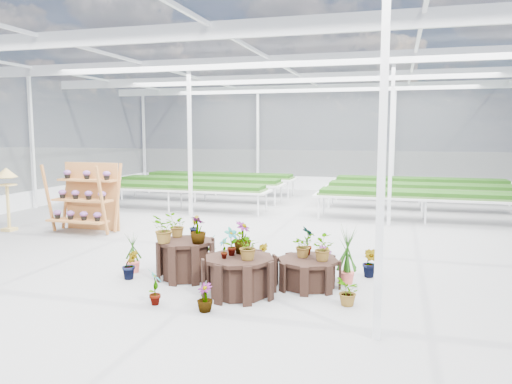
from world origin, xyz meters
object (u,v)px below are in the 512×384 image
(plinth_low, at_px, (308,273))
(shelf_rack, at_px, (83,198))
(plinth_mid, at_px, (239,276))
(plinth_tall, at_px, (186,259))
(bird_table, at_px, (8,199))

(plinth_low, distance_m, shelf_rack, 7.13)
(plinth_mid, xyz_separation_m, plinth_low, (1.00, 0.70, -0.07))
(plinth_tall, relative_size, shelf_rack, 0.56)
(plinth_tall, bearing_deg, plinth_low, 2.60)
(plinth_low, bearing_deg, bird_table, 163.05)
(plinth_tall, xyz_separation_m, shelf_rack, (-4.24, 3.07, 0.56))
(plinth_low, height_order, bird_table, bird_table)
(bird_table, bearing_deg, shelf_rack, 29.53)
(plinth_tall, height_order, bird_table, bird_table)
(plinth_tall, relative_size, bird_table, 0.60)
(plinth_tall, bearing_deg, bird_table, 156.85)
(plinth_tall, xyz_separation_m, plinth_low, (2.20, 0.10, -0.11))
(plinth_tall, relative_size, plinth_mid, 0.87)
(plinth_low, xyz_separation_m, shelf_rack, (-6.44, 2.97, 0.66))
(plinth_tall, height_order, plinth_low, plinth_tall)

